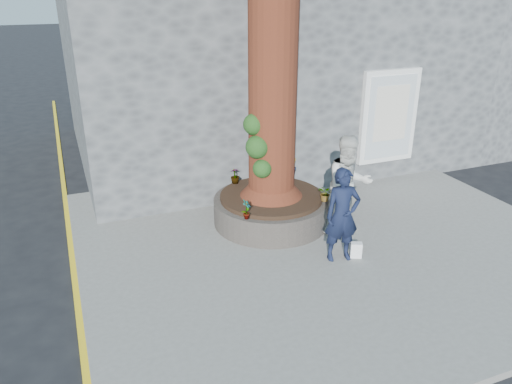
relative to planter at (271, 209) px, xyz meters
name	(u,v)px	position (x,y,z in m)	size (l,w,h in m)	color
ground	(274,286)	(-0.80, -2.00, -0.41)	(120.00, 120.00, 0.00)	black
pavement	(325,240)	(0.70, -1.00, -0.35)	(9.00, 8.00, 0.12)	slate
yellow_line	(76,293)	(-3.85, -1.00, -0.41)	(0.10, 30.00, 0.01)	yellow
stone_shop	(254,38)	(1.70, 5.20, 2.75)	(10.30, 8.30, 6.30)	#444749
neighbour_shop	(474,34)	(9.70, 5.20, 2.59)	(6.00, 8.00, 6.00)	#444749
planter	(271,209)	(0.00, 0.00, 0.00)	(2.30, 2.30, 0.60)	black
man	(342,215)	(0.55, -1.78, 0.55)	(0.61, 0.40, 1.68)	black
woman	(348,186)	(1.17, -0.94, 0.68)	(0.94, 0.74, 1.94)	silver
shopping_bag	(356,250)	(0.84, -1.86, -0.15)	(0.20, 0.12, 0.28)	white
plant_a	(246,209)	(-0.85, -0.85, 0.50)	(0.20, 0.13, 0.38)	gray
plant_b	(291,166)	(0.85, 0.85, 0.51)	(0.22, 0.22, 0.41)	gray
plant_c	(235,176)	(-0.46, 0.85, 0.48)	(0.19, 0.19, 0.34)	gray
plant_d	(326,194)	(0.85, -0.67, 0.46)	(0.28, 0.25, 0.31)	gray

